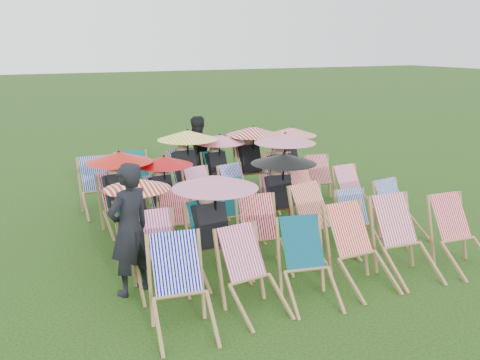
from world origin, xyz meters
name	(u,v)px	position (x,y,z in m)	size (l,w,h in m)	color
ground	(257,236)	(0.00, 0.00, 0.00)	(100.00, 100.00, 0.00)	black
deckchair_0	(182,289)	(-2.08, -2.25, 0.50)	(0.78, 1.00, 1.00)	olive
deckchair_1	(253,274)	(-1.18, -2.18, 0.47)	(0.71, 0.92, 0.94)	olive
deckchair_2	(309,264)	(-0.46, -2.24, 0.48)	(0.79, 0.98, 0.96)	olive
deckchair_3	(362,249)	(0.37, -2.18, 0.50)	(0.69, 0.95, 1.01)	olive
deckchair_4	(407,240)	(1.10, -2.19, 0.51)	(0.74, 0.99, 1.03)	olive
deckchair_5	(463,235)	(2.00, -2.32, 0.48)	(0.71, 0.94, 0.97)	olive
deckchair_6	(159,255)	(-1.99, -1.16, 0.47)	(0.70, 0.92, 0.94)	olive
deckchair_7	(216,224)	(-1.17, -1.07, 0.72)	(1.15, 1.20, 1.37)	olive
deckchair_8	(264,235)	(-0.48, -1.13, 0.48)	(0.77, 0.97, 0.95)	olive
deckchair_9	(324,223)	(0.50, -1.16, 0.51)	(0.84, 1.05, 1.02)	olive
deckchair_10	(359,221)	(1.19, -1.10, 0.42)	(0.66, 0.84, 0.84)	olive
deckchair_11	(401,211)	(2.05, -1.05, 0.45)	(0.69, 0.89, 0.90)	olive
deckchair_12	(138,217)	(-1.92, 0.02, 0.61)	(0.97, 1.05, 1.15)	olive
deckchair_13	(178,220)	(-1.29, 0.10, 0.43)	(0.68, 0.87, 0.86)	olive
deckchair_14	(238,212)	(-0.32, 0.01, 0.46)	(0.61, 0.85, 0.92)	olive
deckchair_15	(283,191)	(0.53, 0.09, 0.68)	(1.08, 1.16, 1.29)	olive
deckchair_16	(311,198)	(1.08, 0.07, 0.49)	(0.81, 1.00, 0.97)	olive
deckchair_17	(357,193)	(2.06, 0.10, 0.45)	(0.64, 0.86, 0.89)	olive
deckchair_18	(120,190)	(-1.88, 1.28, 0.69)	(1.10, 1.17, 1.31)	olive
deckchair_19	(165,189)	(-1.12, 1.24, 0.62)	(0.99, 1.07, 1.17)	olive
deckchair_20	(206,195)	(-0.39, 1.21, 0.44)	(0.69, 0.88, 0.87)	olive
deckchair_21	(241,191)	(0.29, 1.16, 0.43)	(0.70, 0.88, 0.87)	olive
deckchair_22	(285,169)	(1.25, 1.27, 0.73)	(1.17, 1.23, 1.39)	olive
deckchair_23	(323,180)	(2.08, 1.18, 0.44)	(0.70, 0.88, 0.87)	olive
deckchair_24	(99,187)	(-2.02, 2.36, 0.49)	(0.66, 0.92, 0.99)	olive
deckchair_25	(138,182)	(-1.30, 2.36, 0.51)	(0.68, 0.95, 1.03)	olive
deckchair_26	(188,165)	(-0.28, 2.36, 0.74)	(1.18, 1.24, 1.40)	olive
deckchair_27	(220,164)	(0.45, 2.47, 0.65)	(1.04, 1.11, 1.24)	olive
deckchair_28	(253,158)	(1.19, 2.45, 0.72)	(1.15, 1.20, 1.36)	olive
deckchair_29	(291,156)	(2.08, 2.40, 0.68)	(1.09, 1.13, 1.29)	olive
person_left	(130,229)	(-2.33, -1.10, 0.84)	(0.61, 0.40, 1.68)	black
person_rear	(196,153)	(0.17, 3.09, 0.79)	(0.76, 0.60, 1.57)	black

